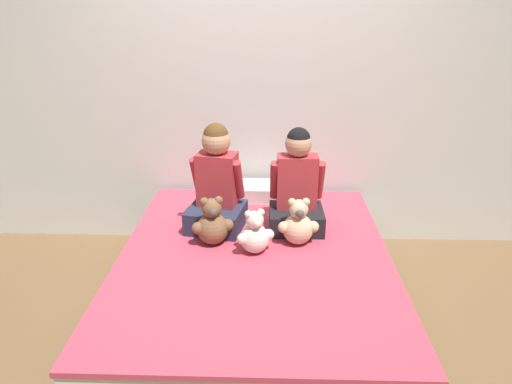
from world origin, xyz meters
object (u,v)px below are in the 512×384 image
bed (255,285)px  child_on_right (297,188)px  child_on_left (217,185)px  teddy_bear_between_children (255,234)px  teddy_bear_held_by_right_child (298,225)px  pillow_at_headboard (258,191)px  teddy_bear_held_by_left_child (212,224)px

bed → child_on_right: (0.26, 0.35, 0.50)m
child_on_left → teddy_bear_between_children: size_ratio=2.52×
teddy_bear_held_by_right_child → teddy_bear_between_children: (-0.26, -0.12, -0.01)m
bed → child_on_right: bearing=53.5°
bed → child_on_right: child_on_right is taller
pillow_at_headboard → bed: bearing=-90.0°
teddy_bear_held_by_left_child → teddy_bear_between_children: teddy_bear_held_by_left_child is taller
child_on_left → teddy_bear_between_children: bearing=-41.5°
child_on_left → child_on_right: bearing=10.9°
bed → teddy_bear_held_by_left_child: size_ratio=6.38×
teddy_bear_between_children → child_on_left: bearing=106.2°
bed → teddy_bear_between_children: (0.00, 0.02, 0.34)m
child_on_left → pillow_at_headboard: 0.59m
teddy_bear_held_by_left_child → bed: bearing=-39.4°
child_on_left → child_on_right: (0.52, -0.00, -0.01)m
teddy_bear_held_by_right_child → pillow_at_headboard: teddy_bear_held_by_right_child is taller
teddy_bear_held_by_right_child → child_on_right: bearing=86.1°
teddy_bear_held_by_left_child → pillow_at_headboard: 0.76m
teddy_bear_held_by_left_child → teddy_bear_held_by_right_child: teddy_bear_held_by_left_child is taller
bed → teddy_bear_held_by_right_child: (0.26, 0.13, 0.35)m
child_on_right → teddy_bear_held_by_left_child: (-0.53, -0.24, -0.15)m
child_on_left → teddy_bear_held_by_right_child: (0.52, -0.22, -0.16)m
child_on_left → teddy_bear_held_by_left_child: bearing=-80.1°
child_on_right → pillow_at_headboard: (-0.26, 0.47, -0.22)m
bed → teddy_bear_held_by_right_child: 0.46m
bed → child_on_left: (-0.26, 0.36, 0.52)m
teddy_bear_held_by_left_child → teddy_bear_between_children: 0.28m
pillow_at_headboard → teddy_bear_held_by_right_child: bearing=-69.3°
child_on_left → teddy_bear_between_children: 0.46m
bed → pillow_at_headboard: pillow_at_headboard is taller
child_on_right → teddy_bear_between_children: 0.46m
child_on_right → teddy_bear_held_by_right_child: (0.00, -0.22, -0.15)m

